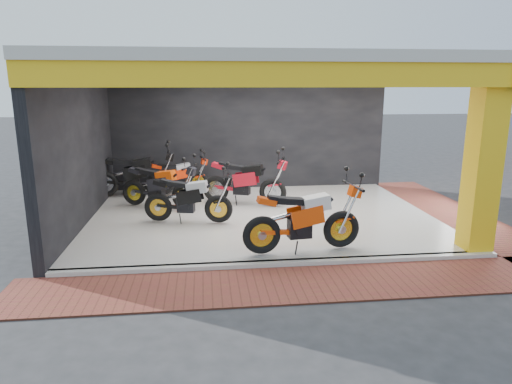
% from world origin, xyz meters
% --- Properties ---
extents(ground, '(80.00, 80.00, 0.00)m').
position_xyz_m(ground, '(0.00, 0.00, 0.00)').
color(ground, '#2D2D30').
rests_on(ground, ground).
extents(showroom_floor, '(8.00, 6.00, 0.10)m').
position_xyz_m(showroom_floor, '(0.00, 2.00, 0.05)').
color(showroom_floor, white).
rests_on(showroom_floor, ground).
extents(showroom_ceiling, '(8.40, 6.40, 0.20)m').
position_xyz_m(showroom_ceiling, '(0.00, 2.00, 3.60)').
color(showroom_ceiling, beige).
rests_on(showroom_ceiling, corner_column).
extents(back_wall, '(8.20, 0.20, 3.50)m').
position_xyz_m(back_wall, '(0.00, 5.10, 1.75)').
color(back_wall, black).
rests_on(back_wall, ground).
extents(left_wall, '(0.20, 6.20, 3.50)m').
position_xyz_m(left_wall, '(-4.10, 2.00, 1.75)').
color(left_wall, black).
rests_on(left_wall, ground).
extents(corner_column, '(0.50, 0.50, 3.50)m').
position_xyz_m(corner_column, '(3.75, -0.75, 1.75)').
color(corner_column, yellow).
rests_on(corner_column, ground).
extents(header_beam_front, '(8.40, 0.30, 0.40)m').
position_xyz_m(header_beam_front, '(0.00, -1.00, 3.30)').
color(header_beam_front, yellow).
rests_on(header_beam_front, corner_column).
extents(header_beam_right, '(0.30, 6.40, 0.40)m').
position_xyz_m(header_beam_right, '(4.00, 2.00, 3.30)').
color(header_beam_right, yellow).
rests_on(header_beam_right, corner_column).
extents(floor_kerb, '(8.00, 0.20, 0.10)m').
position_xyz_m(floor_kerb, '(0.00, -1.02, 0.05)').
color(floor_kerb, white).
rests_on(floor_kerb, ground).
extents(paver_front, '(9.00, 1.40, 0.03)m').
position_xyz_m(paver_front, '(0.00, -1.80, 0.01)').
color(paver_front, brown).
rests_on(paver_front, ground).
extents(paver_right, '(1.40, 7.00, 0.03)m').
position_xyz_m(paver_right, '(4.80, 2.00, 0.01)').
color(paver_right, brown).
rests_on(paver_right, ground).
extents(moto_hero, '(2.47, 1.15, 1.46)m').
position_xyz_m(moto_hero, '(1.20, -0.50, 0.83)').
color(moto_hero, '#EA4309').
rests_on(moto_hero, showroom_floor).
extents(moto_row_a, '(2.25, 1.21, 1.30)m').
position_xyz_m(moto_row_a, '(-1.05, 1.36, 0.75)').
color(moto_row_a, black).
rests_on(moto_row_a, showroom_floor).
extents(moto_row_b, '(2.51, 1.63, 1.44)m').
position_xyz_m(moto_row_b, '(0.38, 2.69, 0.82)').
color(moto_row_b, red).
rests_on(moto_row_b, showroom_floor).
extents(moto_row_c, '(2.31, 1.60, 1.32)m').
position_xyz_m(moto_row_c, '(-1.86, 2.59, 0.76)').
color(moto_row_c, black).
rests_on(moto_row_c, showroom_floor).
extents(moto_row_d, '(2.40, 0.94, 1.45)m').
position_xyz_m(moto_row_d, '(-2.52, 4.20, 0.83)').
color(moto_row_d, black).
rests_on(moto_row_d, showroom_floor).
extents(moto_row_e, '(2.01, 1.07, 1.17)m').
position_xyz_m(moto_row_e, '(-1.53, 4.57, 0.68)').
color(moto_row_e, red).
rests_on(moto_row_e, showroom_floor).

